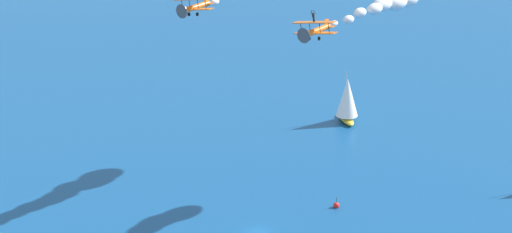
% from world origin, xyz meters
% --- Properties ---
extents(ground_plane, '(2000.00, 2000.00, 0.00)m').
position_xyz_m(ground_plane, '(0.00, 0.00, 0.00)').
color(ground_plane, navy).
extents(sailboat_inshore, '(8.59, 4.83, 10.99)m').
position_xyz_m(sailboat_inshore, '(48.35, -27.91, 5.02)').
color(sailboat_inshore, gold).
rests_on(sailboat_inshore, ground_plane).
extents(marker_buoy, '(1.10, 1.10, 2.10)m').
position_xyz_m(marker_buoy, '(7.38, -15.36, 0.39)').
color(marker_buoy, red).
rests_on(marker_buoy, ground_plane).
extents(biplane_lead, '(6.44, 6.63, 3.67)m').
position_xyz_m(biplane_lead, '(-8.23, -7.16, 37.20)').
color(biplane_lead, orange).
extents(wingwalker_lead, '(0.73, 0.68, 1.79)m').
position_xyz_m(wingwalker_lead, '(-7.96, -6.90, 39.35)').
color(wingwalker_lead, black).
extents(biplane_wingman, '(6.44, 6.63, 3.67)m').
position_xyz_m(biplane_wingman, '(6.41, 9.21, 37.81)').
color(biplane_wingman, orange).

